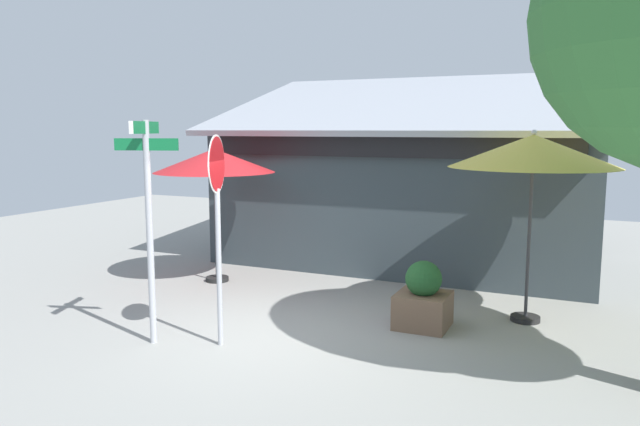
{
  "coord_description": "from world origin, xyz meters",
  "views": [
    {
      "loc": [
        4.0,
        -7.38,
        2.91
      ],
      "look_at": [
        0.08,
        1.2,
        1.6
      ],
      "focal_mm": 34.04,
      "sensor_mm": 36.0,
      "label": 1
    }
  ],
  "objects_px": {
    "stop_sign": "(217,200)",
    "patio_umbrella_mustard_center": "(533,152)",
    "patio_umbrella_crimson_left": "(214,162)",
    "sidewalk_planter": "(423,299)",
    "street_sign_post": "(149,209)"
  },
  "relations": [
    {
      "from": "patio_umbrella_mustard_center",
      "to": "street_sign_post",
      "type": "bearing_deg",
      "value": -145.57
    },
    {
      "from": "stop_sign",
      "to": "patio_umbrella_mustard_center",
      "type": "bearing_deg",
      "value": 37.4
    },
    {
      "from": "stop_sign",
      "to": "patio_umbrella_mustard_center",
      "type": "xyz_separation_m",
      "value": [
        3.66,
        2.8,
        0.59
      ]
    },
    {
      "from": "sidewalk_planter",
      "to": "patio_umbrella_mustard_center",
      "type": "bearing_deg",
      "value": 34.26
    },
    {
      "from": "street_sign_post",
      "to": "sidewalk_planter",
      "type": "bearing_deg",
      "value": 34.49
    },
    {
      "from": "stop_sign",
      "to": "sidewalk_planter",
      "type": "distance_m",
      "value": 3.35
    },
    {
      "from": "stop_sign",
      "to": "street_sign_post",
      "type": "bearing_deg",
      "value": -160.36
    },
    {
      "from": "street_sign_post",
      "to": "patio_umbrella_mustard_center",
      "type": "distance_m",
      "value": 5.55
    },
    {
      "from": "stop_sign",
      "to": "patio_umbrella_crimson_left",
      "type": "distance_m",
      "value": 3.56
    },
    {
      "from": "sidewalk_planter",
      "to": "patio_umbrella_crimson_left",
      "type": "bearing_deg",
      "value": 166.58
    },
    {
      "from": "patio_umbrella_crimson_left",
      "to": "sidewalk_planter",
      "type": "bearing_deg",
      "value": -13.42
    },
    {
      "from": "patio_umbrella_crimson_left",
      "to": "sidewalk_planter",
      "type": "height_order",
      "value": "patio_umbrella_crimson_left"
    },
    {
      "from": "stop_sign",
      "to": "sidewalk_planter",
      "type": "height_order",
      "value": "stop_sign"
    },
    {
      "from": "patio_umbrella_crimson_left",
      "to": "sidewalk_planter",
      "type": "distance_m",
      "value": 4.83
    },
    {
      "from": "patio_umbrella_crimson_left",
      "to": "patio_umbrella_mustard_center",
      "type": "relative_size",
      "value": 0.9
    }
  ]
}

